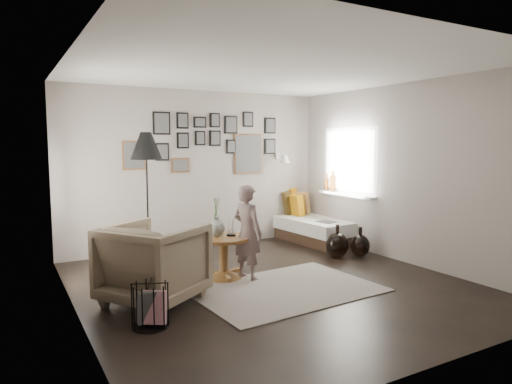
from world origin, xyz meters
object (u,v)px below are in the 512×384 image
pedestal_table (224,259)px  floor_lamp (146,151)px  vase (217,225)px  magazine_basket (150,305)px  demijohn_large (337,245)px  child (247,232)px  armchair (154,263)px  daybed (306,224)px  demijohn_small (360,245)px

pedestal_table → floor_lamp: 1.88m
vase → magazine_basket: size_ratio=1.14×
demijohn_large → child: child is taller
armchair → pedestal_table: bearing=-101.8°
child → magazine_basket: bearing=101.8°
daybed → child: bearing=-145.8°
floor_lamp → demijohn_small: size_ratio=4.07×
floor_lamp → demijohn_small: 3.48m
armchair → demijohn_small: (3.35, 0.43, -0.26)m
floor_lamp → magazine_basket: bearing=-105.9°
daybed → demijohn_small: daybed is taller
magazine_basket → vase: bearing=42.2°
daybed → demijohn_small: bearing=-94.2°
vase → demijohn_small: 2.45m
pedestal_table → vase: (-0.08, 0.02, 0.45)m
demijohn_small → vase: bearing=179.6°
pedestal_table → magazine_basket: 1.66m
pedestal_table → magazine_basket: bearing=-140.1°
daybed → magazine_basket: daybed is taller
daybed → demijohn_small: (-0.02, -1.44, -0.10)m
vase → demijohn_large: (2.04, 0.10, -0.51)m
demijohn_large → demijohn_small: demijohn_large is taller
daybed → floor_lamp: size_ratio=1.02×
floor_lamp → demijohn_large: size_ratio=3.70×
armchair → demijohn_large: 3.06m
vase → daybed: (2.41, 1.42, -0.43)m
pedestal_table → demijohn_large: pedestal_table is taller
magazine_basket → child: child is taller
floor_lamp → vase: bearing=-61.8°
magazine_basket → child: (1.53, 0.90, 0.40)m
vase → demijohn_large: bearing=2.9°
armchair → demijohn_small: bearing=-116.8°
vase → magazine_basket: 1.68m
pedestal_table → magazine_basket: (-1.27, -1.06, -0.05)m
demijohn_large → demijohn_small: (0.35, -0.12, -0.02)m
demijohn_large → child: bearing=-170.4°
demijohn_large → magazine_basket: bearing=-159.9°
vase → demijohn_small: size_ratio=1.08×
armchair → floor_lamp: (0.38, 1.52, 1.19)m
pedestal_table → floor_lamp: (-0.66, 1.10, 1.37)m
floor_lamp → armchair: bearing=-103.9°
armchair → floor_lamp: floor_lamp is taller
floor_lamp → child: floor_lamp is taller
daybed → demijohn_small: 1.44m
pedestal_table → magazine_basket: size_ratio=1.60×
floor_lamp → magazine_basket: 2.65m
demijohn_small → armchair: bearing=-172.7°
child → vase: bearing=43.0°
floor_lamp → demijohn_large: (2.62, -0.97, -1.43)m
daybed → demijohn_large: bearing=-109.1°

